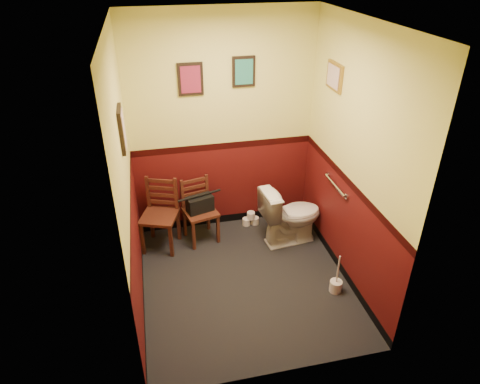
{
  "coord_description": "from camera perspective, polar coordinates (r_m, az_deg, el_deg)",
  "views": [
    {
      "loc": [
        -0.84,
        -3.5,
        3.23
      ],
      "look_at": [
        0.0,
        0.25,
        1.0
      ],
      "focal_mm": 32.0,
      "sensor_mm": 36.0,
      "label": 1
    }
  ],
  "objects": [
    {
      "name": "wall_right",
      "position": [
        4.42,
        14.81,
        3.89
      ],
      "size": [
        0.0,
        2.4,
        2.7
      ],
      "primitive_type": "cube",
      "rotation": [
        1.57,
        0.0,
        -1.57
      ],
      "color": "#4B0E0E",
      "rests_on": "ground"
    },
    {
      "name": "wall_left",
      "position": [
        3.98,
        -14.82,
        0.87
      ],
      "size": [
        0.0,
        2.4,
        2.7
      ],
      "primitive_type": "cube",
      "rotation": [
        1.57,
        0.0,
        1.57
      ],
      "color": "#4B0E0E",
      "rests_on": "ground"
    },
    {
      "name": "handbag",
      "position": [
        5.18,
        -5.37,
        -1.57
      ],
      "size": [
        0.35,
        0.24,
        0.23
      ],
      "rotation": [
        0.0,
        0.0,
        0.29
      ],
      "color": "black",
      "rests_on": "chair_right"
    },
    {
      "name": "grab_bar",
      "position": [
        4.79,
        12.59,
        0.88
      ],
      "size": [
        0.05,
        0.56,
        0.06
      ],
      "color": "silver",
      "rests_on": "wall_right"
    },
    {
      "name": "tp_stack",
      "position": [
        5.67,
        1.44,
        -3.65
      ],
      "size": [
        0.22,
        0.11,
        0.19
      ],
      "color": "silver",
      "rests_on": "floor"
    },
    {
      "name": "toilet",
      "position": [
        5.26,
        6.81,
        -3.1
      ],
      "size": [
        0.8,
        0.51,
        0.74
      ],
      "primitive_type": "imported",
      "rotation": [
        0.0,
        0.0,
        1.69
      ],
      "color": "white",
      "rests_on": "floor"
    },
    {
      "name": "wall_back",
      "position": [
        5.13,
        -2.33,
        8.6
      ],
      "size": [
        2.2,
        0.0,
        2.7
      ],
      "primitive_type": "cube",
      "rotation": [
        1.57,
        0.0,
        0.0
      ],
      "color": "#4B0E0E",
      "rests_on": "ground"
    },
    {
      "name": "toilet_brush",
      "position": [
        4.78,
        12.65,
        -12.06
      ],
      "size": [
        0.13,
        0.13,
        0.47
      ],
      "color": "silver",
      "rests_on": "floor"
    },
    {
      "name": "framed_print_right",
      "position": [
        4.68,
        12.48,
        14.83
      ],
      "size": [
        0.04,
        0.34,
        0.28
      ],
      "color": "olive",
      "rests_on": "wall_right"
    },
    {
      "name": "chair_right",
      "position": [
        5.28,
        -5.45,
        -2.47
      ],
      "size": [
        0.45,
        0.45,
        0.8
      ],
      "rotation": [
        0.0,
        0.0,
        0.23
      ],
      "color": "#57271A",
      "rests_on": "floor"
    },
    {
      "name": "framed_print_back_a",
      "position": [
        4.88,
        -6.62,
        14.71
      ],
      "size": [
        0.28,
        0.04,
        0.36
      ],
      "color": "black",
      "rests_on": "wall_back"
    },
    {
      "name": "chair_left",
      "position": [
        5.2,
        -10.58,
        -3.0
      ],
      "size": [
        0.52,
        0.52,
        0.87
      ],
      "rotation": [
        0.0,
        0.0,
        -0.35
      ],
      "color": "#57271A",
      "rests_on": "floor"
    },
    {
      "name": "floor",
      "position": [
        4.84,
        0.66,
        -11.78
      ],
      "size": [
        2.2,
        2.4,
        0.0
      ],
      "primitive_type": "cube",
      "color": "black",
      "rests_on": "ground"
    },
    {
      "name": "framed_print_left",
      "position": [
        3.87,
        -15.47,
        8.09
      ],
      "size": [
        0.04,
        0.3,
        0.38
      ],
      "color": "black",
      "rests_on": "wall_left"
    },
    {
      "name": "framed_print_back_b",
      "position": [
        4.96,
        0.5,
        15.76
      ],
      "size": [
        0.26,
        0.04,
        0.34
      ],
      "color": "black",
      "rests_on": "wall_back"
    },
    {
      "name": "wall_front",
      "position": [
        3.09,
        5.91,
        -7.58
      ],
      "size": [
        2.2,
        0.0,
        2.7
      ],
      "primitive_type": "cube",
      "rotation": [
        -1.57,
        0.0,
        0.0
      ],
      "color": "#4B0E0E",
      "rests_on": "ground"
    },
    {
      "name": "ceiling",
      "position": [
        3.64,
        0.92,
        21.73
      ],
      "size": [
        2.2,
        2.4,
        0.0
      ],
      "primitive_type": "cube",
      "rotation": [
        3.14,
        0.0,
        0.0
      ],
      "color": "silver",
      "rests_on": "ground"
    }
  ]
}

